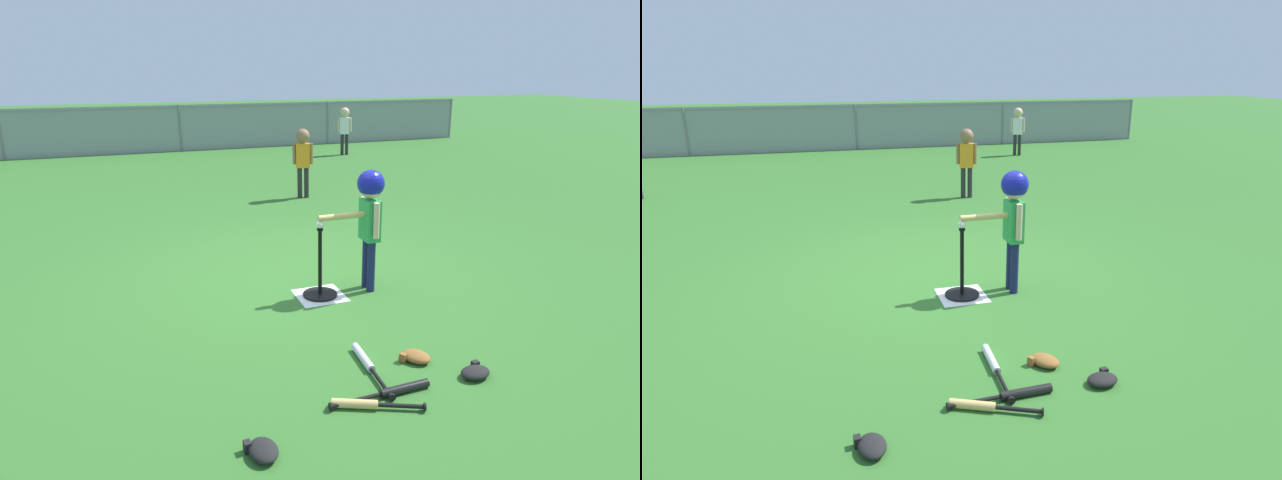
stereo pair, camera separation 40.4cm
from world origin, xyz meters
TOP-DOWN VIEW (x-y plane):
  - ground_plane at (0.00, 0.00)m, footprint 60.00×60.00m
  - home_plate at (0.11, -0.54)m, footprint 0.44×0.44m
  - batting_tee at (0.11, -0.54)m, footprint 0.32×0.32m
  - baseball_on_tee at (0.11, -0.54)m, footprint 0.07×0.07m
  - batter_child at (0.60, -0.54)m, footprint 0.64×0.33m
  - fielder_deep_left at (3.66, 7.23)m, footprint 0.31×0.22m
  - fielder_deep_center at (1.26, 3.29)m, footprint 0.32×0.22m
  - spare_bat_silver at (-0.01, -1.82)m, footprint 0.10×0.70m
  - spare_bat_wood at (-0.24, -2.27)m, footprint 0.56×0.30m
  - spare_bat_black at (0.01, -2.20)m, footprint 0.71×0.07m
  - glove_by_plate at (-0.94, -2.46)m, footprint 0.18×0.23m
  - glove_near_bats at (0.36, -1.88)m, footprint 0.25×0.27m
  - glove_tossed_aside at (0.63, -2.21)m, footprint 0.24×0.20m
  - outfield_fence at (0.00, 9.24)m, footprint 16.06×0.06m

SIDE VIEW (x-z plane):
  - ground_plane at x=0.00m, z-range 0.00..0.00m
  - home_plate at x=0.11m, z-range 0.00..0.01m
  - spare_bat_black at x=0.01m, z-range 0.00..0.06m
  - spare_bat_silver at x=-0.01m, z-range 0.00..0.06m
  - spare_bat_wood at x=-0.24m, z-range 0.00..0.06m
  - glove_by_plate at x=-0.94m, z-range 0.00..0.07m
  - glove_near_bats at x=0.36m, z-range 0.00..0.07m
  - glove_tossed_aside at x=0.63m, z-range 0.00..0.07m
  - batting_tee at x=0.11m, z-range -0.23..0.43m
  - outfield_fence at x=0.00m, z-range 0.04..1.19m
  - baseball_on_tee at x=0.11m, z-range 0.66..0.73m
  - fielder_deep_center at x=1.26m, z-range 0.16..1.28m
  - fielder_deep_left at x=3.66m, z-range 0.16..1.29m
  - batter_child at x=0.60m, z-range 0.25..1.41m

